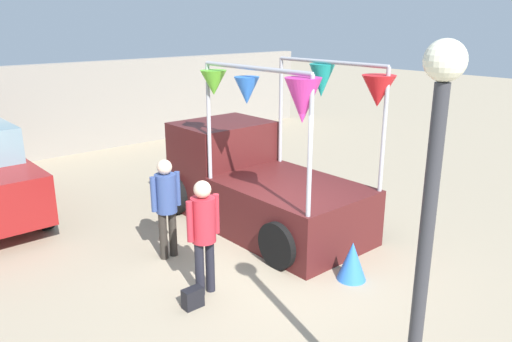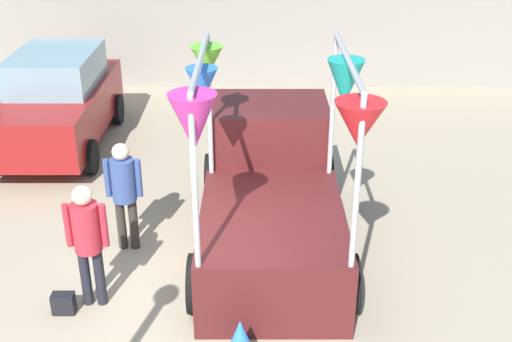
{
  "view_description": "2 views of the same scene",
  "coord_description": "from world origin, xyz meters",
  "px_view_note": "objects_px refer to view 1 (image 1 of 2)",
  "views": [
    {
      "loc": [
        -4.97,
        -5.4,
        3.75
      ],
      "look_at": [
        -0.05,
        0.32,
        1.47
      ],
      "focal_mm": 35.0,
      "sensor_mm": 36.0,
      "label": 1
    },
    {
      "loc": [
        0.7,
        -6.84,
        5.14
      ],
      "look_at": [
        0.67,
        0.59,
        1.55
      ],
      "focal_mm": 45.0,
      "sensor_mm": 36.0,
      "label": 2
    }
  ],
  "objects_px": {
    "person_vendor": "(166,200)",
    "street_lamp": "(430,198)",
    "person_customer": "(204,227)",
    "handbag": "(193,298)",
    "folded_kite_bundle_azure": "(352,261)",
    "vendor_truck": "(254,178)"
  },
  "relations": [
    {
      "from": "person_vendor",
      "to": "street_lamp",
      "type": "distance_m",
      "value": 4.9
    },
    {
      "from": "person_customer",
      "to": "person_vendor",
      "type": "relative_size",
      "value": 1.01
    },
    {
      "from": "handbag",
      "to": "street_lamp",
      "type": "height_order",
      "value": "street_lamp"
    },
    {
      "from": "street_lamp",
      "to": "folded_kite_bundle_azure",
      "type": "distance_m",
      "value": 3.67
    },
    {
      "from": "person_vendor",
      "to": "folded_kite_bundle_azure",
      "type": "height_order",
      "value": "person_vendor"
    },
    {
      "from": "street_lamp",
      "to": "vendor_truck",
      "type": "bearing_deg",
      "value": 64.26
    },
    {
      "from": "person_customer",
      "to": "folded_kite_bundle_azure",
      "type": "relative_size",
      "value": 2.82
    },
    {
      "from": "person_vendor",
      "to": "handbag",
      "type": "relative_size",
      "value": 5.95
    },
    {
      "from": "vendor_truck",
      "to": "handbag",
      "type": "height_order",
      "value": "vendor_truck"
    },
    {
      "from": "street_lamp",
      "to": "folded_kite_bundle_azure",
      "type": "xyz_separation_m",
      "value": [
        2.0,
        2.25,
        -2.09
      ]
    },
    {
      "from": "person_vendor",
      "to": "street_lamp",
      "type": "relative_size",
      "value": 0.46
    },
    {
      "from": "person_customer",
      "to": "street_lamp",
      "type": "distance_m",
      "value": 3.63
    },
    {
      "from": "person_customer",
      "to": "handbag",
      "type": "height_order",
      "value": "person_customer"
    },
    {
      "from": "vendor_truck",
      "to": "person_vendor",
      "type": "bearing_deg",
      "value": -172.79
    },
    {
      "from": "person_customer",
      "to": "vendor_truck",
      "type": "bearing_deg",
      "value": 34.9
    },
    {
      "from": "street_lamp",
      "to": "person_vendor",
      "type": "bearing_deg",
      "value": 86.23
    },
    {
      "from": "vendor_truck",
      "to": "folded_kite_bundle_azure",
      "type": "bearing_deg",
      "value": -98.09
    },
    {
      "from": "handbag",
      "to": "vendor_truck",
      "type": "bearing_deg",
      "value": 34.24
    },
    {
      "from": "vendor_truck",
      "to": "street_lamp",
      "type": "xyz_separation_m",
      "value": [
        -2.39,
        -4.95,
        1.53
      ]
    },
    {
      "from": "folded_kite_bundle_azure",
      "to": "vendor_truck",
      "type": "bearing_deg",
      "value": 81.91
    },
    {
      "from": "vendor_truck",
      "to": "street_lamp",
      "type": "bearing_deg",
      "value": -115.74
    },
    {
      "from": "person_vendor",
      "to": "handbag",
      "type": "xyz_separation_m",
      "value": [
        -0.55,
        -1.53,
        -0.87
      ]
    }
  ]
}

